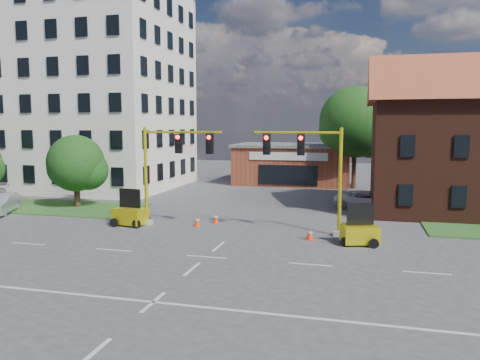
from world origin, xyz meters
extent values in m
plane|color=#404042|center=(0.00, 0.00, 0.00)|extent=(120.00, 120.00, 0.00)
cube|color=#2E541F|center=(-20.00, 10.00, 0.04)|extent=(22.00, 6.00, 0.08)
cube|color=silver|center=(-20.00, 22.00, 10.00)|extent=(18.00, 15.00, 20.00)
cube|color=brown|center=(0.00, 30.00, 2.00)|extent=(12.00, 8.00, 4.00)
cube|color=#5D5D60|center=(0.00, 30.00, 4.15)|extent=(12.40, 8.40, 0.30)
cube|color=silver|center=(0.00, 25.95, 3.20)|extent=(8.00, 0.10, 0.80)
cube|color=black|center=(0.00, 25.95, 1.30)|extent=(6.00, 0.10, 2.00)
cylinder|color=#372114|center=(6.50, 27.00, 2.36)|extent=(0.44, 0.44, 4.72)
sphere|color=#153E13|center=(6.50, 27.00, 6.65)|extent=(7.09, 7.09, 7.09)
sphere|color=#153E13|center=(7.92, 27.30, 5.57)|extent=(4.96, 4.96, 4.96)
cylinder|color=#372114|center=(-14.00, 10.50, 1.22)|extent=(0.44, 0.44, 2.43)
sphere|color=#153E13|center=(-14.00, 10.50, 3.43)|extent=(4.33, 4.33, 4.33)
sphere|color=#153E13|center=(-13.13, 10.80, 2.88)|extent=(3.03, 3.03, 3.03)
cube|color=#979691|center=(-6.00, 6.00, 0.15)|extent=(0.60, 0.60, 0.30)
cylinder|color=yellow|center=(-6.00, 6.00, 3.10)|extent=(0.20, 0.20, 6.20)
cylinder|color=yellow|center=(-3.50, 6.00, 5.90)|extent=(5.00, 0.14, 0.14)
cube|color=black|center=(-3.75, 6.00, 5.20)|extent=(0.40, 0.32, 1.20)
cube|color=black|center=(-1.75, 6.00, 5.20)|extent=(0.40, 0.32, 1.20)
sphere|color=#FF0C07|center=(-3.75, 5.82, 5.60)|extent=(0.24, 0.24, 0.24)
cube|color=#979691|center=(6.00, 6.00, 0.15)|extent=(0.60, 0.60, 0.30)
cylinder|color=yellow|center=(6.00, 6.00, 3.10)|extent=(0.20, 0.20, 6.20)
cylinder|color=yellow|center=(3.50, 6.00, 5.90)|extent=(5.00, 0.14, 0.14)
cube|color=black|center=(3.75, 6.00, 5.20)|extent=(0.40, 0.32, 1.20)
cube|color=black|center=(1.75, 6.00, 5.20)|extent=(0.40, 0.32, 1.20)
sphere|color=#FF0C07|center=(3.75, 5.82, 5.60)|extent=(0.24, 0.24, 0.24)
cube|color=yellow|center=(-6.95, 5.63, 0.60)|extent=(2.14, 1.59, 0.98)
cube|color=black|center=(-6.95, 5.63, 1.74)|extent=(1.53, 0.36, 1.20)
cube|color=yellow|center=(7.16, 4.30, 0.57)|extent=(2.14, 1.75, 0.93)
cube|color=black|center=(7.16, 4.30, 1.65)|extent=(1.41, 0.56, 1.13)
cube|color=#F23D0C|center=(-2.73, 6.36, 0.02)|extent=(0.38, 0.38, 0.04)
cone|color=#F23D0C|center=(-2.73, 6.36, 0.35)|extent=(0.40, 0.40, 0.70)
cylinder|color=silver|center=(-2.73, 6.36, 0.42)|extent=(0.27, 0.27, 0.09)
cube|color=#F23D0C|center=(-1.88, 7.57, 0.02)|extent=(0.38, 0.38, 0.04)
cone|color=#F23D0C|center=(-1.88, 7.57, 0.35)|extent=(0.40, 0.40, 0.70)
cylinder|color=silver|center=(-1.88, 7.57, 0.42)|extent=(0.27, 0.27, 0.09)
cube|color=#F23D0C|center=(4.49, 4.63, 0.02)|extent=(0.38, 0.38, 0.04)
cone|color=#F23D0C|center=(4.49, 4.63, 0.35)|extent=(0.40, 0.40, 0.70)
cylinder|color=silver|center=(4.49, 4.63, 0.42)|extent=(0.27, 0.27, 0.09)
cube|color=#F23D0C|center=(6.89, 8.73, 0.02)|extent=(0.38, 0.38, 0.04)
cone|color=#F23D0C|center=(6.89, 8.73, 0.35)|extent=(0.40, 0.40, 0.70)
cylinder|color=silver|center=(6.89, 8.73, 0.42)|extent=(0.27, 0.27, 0.09)
imported|color=silver|center=(7.61, 15.70, 0.66)|extent=(5.01, 2.79, 1.33)
imported|color=#B1B4B9|center=(-17.80, 6.84, 0.73)|extent=(3.02, 4.68, 1.46)
camera|label=1|loc=(7.05, -20.88, 6.32)|focal=35.00mm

